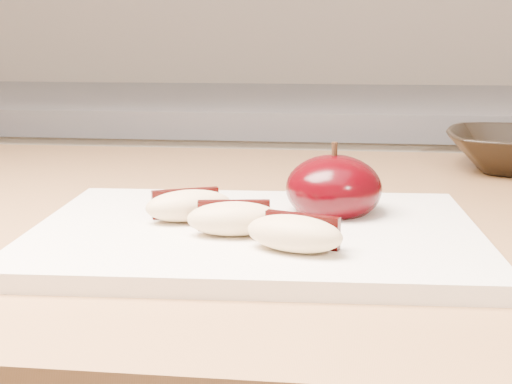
# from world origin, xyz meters

# --- Properties ---
(back_cabinet) EXTENTS (2.40, 0.62, 0.94)m
(back_cabinet) POSITION_xyz_m (0.00, 1.20, 0.47)
(back_cabinet) COLOR silver
(back_cabinet) RESTS_ON ground
(cutting_board) EXTENTS (0.33, 0.25, 0.01)m
(cutting_board) POSITION_xyz_m (0.06, 0.39, 0.91)
(cutting_board) COLOR white
(cutting_board) RESTS_ON island_counter
(apple_half) EXTENTS (0.10, 0.10, 0.06)m
(apple_half) POSITION_xyz_m (0.12, 0.44, 0.93)
(apple_half) COLOR black
(apple_half) RESTS_ON cutting_board
(apple_wedge_a) EXTENTS (0.07, 0.05, 0.02)m
(apple_wedge_a) POSITION_xyz_m (0.01, 0.40, 0.92)
(apple_wedge_a) COLOR beige
(apple_wedge_a) RESTS_ON cutting_board
(apple_wedge_b) EXTENTS (0.07, 0.04, 0.02)m
(apple_wedge_b) POSITION_xyz_m (0.05, 0.37, 0.92)
(apple_wedge_b) COLOR beige
(apple_wedge_b) RESTS_ON cutting_board
(apple_wedge_c) EXTENTS (0.07, 0.05, 0.02)m
(apple_wedge_c) POSITION_xyz_m (0.10, 0.33, 0.92)
(apple_wedge_c) COLOR beige
(apple_wedge_c) RESTS_ON cutting_board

